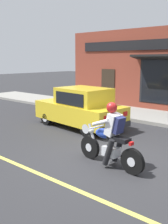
% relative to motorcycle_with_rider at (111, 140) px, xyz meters
% --- Properties ---
extents(ground_plane, '(80.00, 80.00, 0.00)m').
position_rel_motorcycle_with_rider_xyz_m(ground_plane, '(0.32, 0.26, -0.68)').
color(ground_plane, '#2B2B2D').
extents(sidewalk_curb, '(2.60, 22.00, 0.14)m').
position_rel_motorcycle_with_rider_xyz_m(sidewalk_curb, '(5.81, 3.26, -0.61)').
color(sidewalk_curb, gray).
rests_on(sidewalk_curb, ground).
extents(storefront_building, '(1.25, 11.25, 4.20)m').
position_rel_motorcycle_with_rider_xyz_m(storefront_building, '(7.34, 2.01, 1.43)').
color(storefront_building, brown).
rests_on(storefront_building, ground).
extents(motorcycle_with_rider, '(0.61, 2.02, 1.62)m').
position_rel_motorcycle_with_rider_xyz_m(motorcycle_with_rider, '(0.00, 0.00, 0.00)').
color(motorcycle_with_rider, black).
rests_on(motorcycle_with_rider, ground).
extents(car_hatchback, '(2.02, 3.93, 1.57)m').
position_rel_motorcycle_with_rider_xyz_m(car_hatchback, '(2.39, 3.10, 0.09)').
color(car_hatchback, black).
rests_on(car_hatchback, ground).
extents(traffic_cone, '(0.36, 0.36, 0.60)m').
position_rel_motorcycle_with_rider_xyz_m(traffic_cone, '(5.70, 6.84, -0.25)').
color(traffic_cone, black).
rests_on(traffic_cone, sidewalk_curb).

